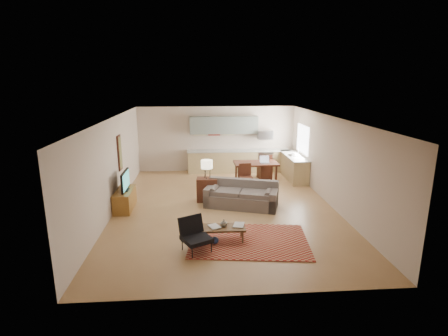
{
  "coord_description": "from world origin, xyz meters",
  "views": [
    {
      "loc": [
        -0.77,
        -9.97,
        3.76
      ],
      "look_at": [
        0.0,
        0.3,
        1.15
      ],
      "focal_mm": 28.0,
      "sensor_mm": 36.0,
      "label": 1
    }
  ],
  "objects": [
    {
      "name": "wall_art_left",
      "position": [
        -3.21,
        0.9,
        1.55
      ],
      "size": [
        0.06,
        0.42,
        1.1
      ],
      "primitive_type": null,
      "color": "olive",
      "rests_on": "room"
    },
    {
      "name": "kitchen_counter_back",
      "position": [
        0.9,
        4.18,
        0.46
      ],
      "size": [
        4.26,
        0.64,
        0.92
      ],
      "primitive_type": null,
      "color": "#A28B5A",
      "rests_on": "ground"
    },
    {
      "name": "window_right",
      "position": [
        3.23,
        3.0,
        1.55
      ],
      "size": [
        0.02,
        1.4,
        1.05
      ],
      "primitive_type": "cube",
      "color": "white",
      "rests_on": "room"
    },
    {
      "name": "kitchen_counter_right",
      "position": [
        2.93,
        3.0,
        0.46
      ],
      "size": [
        0.64,
        2.26,
        0.92
      ],
      "primitive_type": null,
      "color": "#A28B5A",
      "rests_on": "ground"
    },
    {
      "name": "book_a",
      "position": [
        -0.53,
        -2.33,
        0.37
      ],
      "size": [
        0.45,
        0.47,
        0.03
      ],
      "primitive_type": "imported",
      "rotation": [
        0.0,
        0.0,
        0.4
      ],
      "color": "maroon",
      "rests_on": "coffee_table"
    },
    {
      "name": "console_table",
      "position": [
        -0.52,
        0.6,
        0.38
      ],
      "size": [
        0.67,
        0.47,
        0.75
      ],
      "primitive_type": null,
      "rotation": [
        0.0,
        0.0,
        -0.06
      ],
      "color": "#381910",
      "rests_on": "floor"
    },
    {
      "name": "kitchen_microwave",
      "position": [
        2.0,
        4.2,
        1.55
      ],
      "size": [
        0.62,
        0.4,
        0.35
      ],
      "primitive_type": "cube",
      "color": "#A5A8AD",
      "rests_on": "room"
    },
    {
      "name": "room",
      "position": [
        0.0,
        0.0,
        1.35
      ],
      "size": [
        9.0,
        9.0,
        9.0
      ],
      "color": "olive",
      "rests_on": "ground"
    },
    {
      "name": "vase",
      "position": [
        -0.19,
        -2.24,
        0.45
      ],
      "size": [
        0.21,
        0.21,
        0.18
      ],
      "primitive_type": "imported",
      "rotation": [
        0.0,
        0.0,
        0.13
      ],
      "color": "black",
      "rests_on": "coffee_table"
    },
    {
      "name": "kitchen_range",
      "position": [
        2.0,
        4.18,
        0.45
      ],
      "size": [
        0.62,
        0.62,
        0.9
      ],
      "primitive_type": "cube",
      "color": "#A5A8AD",
      "rests_on": "ground"
    },
    {
      "name": "laptop",
      "position": [
        1.65,
        2.3,
        0.93
      ],
      "size": [
        0.35,
        0.27,
        0.25
      ],
      "primitive_type": null,
      "rotation": [
        0.0,
        0.0,
        0.04
      ],
      "color": "#A5A8AD",
      "rests_on": "dining_table"
    },
    {
      "name": "rug",
      "position": [
        0.4,
        -2.34,
        0.01
      ],
      "size": [
        3.0,
        2.25,
        0.02
      ],
      "primitive_type": "cube",
      "rotation": [
        0.0,
        0.0,
        -0.12
      ],
      "color": "maroon",
      "rests_on": "floor"
    },
    {
      "name": "tv_credenza",
      "position": [
        -2.99,
        0.09,
        0.29
      ],
      "size": [
        0.48,
        1.26,
        0.58
      ],
      "primitive_type": null,
      "color": "brown",
      "rests_on": "floor"
    },
    {
      "name": "coffee_table",
      "position": [
        -0.29,
        -2.29,
        0.18
      ],
      "size": [
        1.22,
        0.5,
        0.36
      ],
      "primitive_type": null,
      "rotation": [
        0.0,
        0.0,
        -0.01
      ],
      "color": "#49311A",
      "rests_on": "floor"
    },
    {
      "name": "soap_bottle",
      "position": [
        2.83,
        2.83,
        1.02
      ],
      "size": [
        0.11,
        0.11,
        0.19
      ],
      "primitive_type": "imported",
      "rotation": [
        0.0,
        0.0,
        -0.12
      ],
      "color": "beige",
      "rests_on": "kitchen_counter_right"
    },
    {
      "name": "sofa",
      "position": [
        0.5,
        -0.0,
        0.39
      ],
      "size": [
        2.45,
        1.63,
        0.79
      ],
      "primitive_type": null,
      "rotation": [
        0.0,
        0.0,
        -0.31
      ],
      "color": "#5A4F49",
      "rests_on": "floor"
    },
    {
      "name": "upper_cabinets",
      "position": [
        0.3,
        4.33,
        1.95
      ],
      "size": [
        2.8,
        0.34,
        0.7
      ],
      "primitive_type": "cube",
      "color": "slate",
      "rests_on": "room"
    },
    {
      "name": "tv",
      "position": [
        -2.94,
        0.09,
        0.87
      ],
      "size": [
        0.1,
        0.97,
        0.58
      ],
      "primitive_type": null,
      "color": "black",
      "rests_on": "tv_credenza"
    },
    {
      "name": "dining_chair_far",
      "position": [
        1.79,
        3.1,
        0.49
      ],
      "size": [
        0.55,
        0.57,
        0.98
      ],
      "primitive_type": null,
      "rotation": [
        0.0,
        0.0,
        3.34
      ],
      "color": "#381910",
      "rests_on": "floor"
    },
    {
      "name": "dining_table",
      "position": [
        1.34,
        2.4,
        0.4
      ],
      "size": [
        1.61,
        0.95,
        0.81
      ],
      "primitive_type": null,
      "rotation": [
        0.0,
        0.0,
        0.03
      ],
      "color": "#381910",
      "rests_on": "floor"
    },
    {
      "name": "dining_chair_near",
      "position": [
        0.88,
        1.7,
        0.45
      ],
      "size": [
        0.46,
        0.48,
        0.91
      ],
      "primitive_type": null,
      "rotation": [
        0.0,
        0.0,
        0.05
      ],
      "color": "#381910",
      "rests_on": "floor"
    },
    {
      "name": "table_lamp",
      "position": [
        -0.52,
        0.6,
        1.05
      ],
      "size": [
        0.38,
        0.38,
        0.6
      ],
      "primitive_type": null,
      "rotation": [
        0.0,
        0.0,
        -0.04
      ],
      "color": "beige",
      "rests_on": "console_table"
    },
    {
      "name": "book_b",
      "position": [
        0.05,
        -2.2,
        0.37
      ],
      "size": [
        0.42,
        0.47,
        0.03
      ],
      "primitive_type": "imported",
      "rotation": [
        0.0,
        0.0,
        -0.27
      ],
      "color": "navy",
      "rests_on": "coffee_table"
    },
    {
      "name": "triptych",
      "position": [
        -0.1,
        4.47,
        1.75
      ],
      "size": [
        1.7,
        0.04,
        0.5
      ],
      "primitive_type": null,
      "color": "beige",
      "rests_on": "room"
    },
    {
      "name": "armchair",
      "position": [
        -0.85,
        -2.78,
        0.39
      ],
      "size": [
        0.91,
        0.91,
        0.77
      ],
      "primitive_type": null,
      "rotation": [
        0.0,
        0.0,
        0.5
      ],
      "color": "black",
      "rests_on": "floor"
    }
  ]
}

